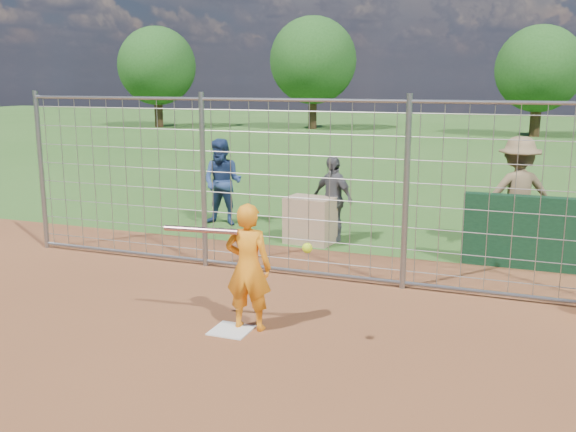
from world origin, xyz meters
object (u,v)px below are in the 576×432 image
at_px(bystander_b, 332,199).
at_px(batter, 248,267).
at_px(equipment_bin, 310,220).
at_px(bystander_a, 223,182).
at_px(bystander_c, 517,194).

bearing_deg(bystander_b, batter, -58.54).
relative_size(batter, equipment_bin, 1.82).
bearing_deg(bystander_b, bystander_a, -163.71).
relative_size(bystander_a, bystander_c, 0.89).
height_order(bystander_c, equipment_bin, bystander_c).
bearing_deg(batter, bystander_a, -65.35).
relative_size(bystander_a, equipment_bin, 2.09).
xyz_separation_m(bystander_a, bystander_b, (2.35, -0.44, -0.09)).
bearing_deg(bystander_c, equipment_bin, -7.98).
bearing_deg(batter, bystander_b, -90.53).
xyz_separation_m(batter, bystander_b, (-0.34, 4.27, 0.02)).
relative_size(batter, bystander_b, 0.97).
bearing_deg(bystander_a, bystander_c, -1.86).
relative_size(bystander_c, equipment_bin, 2.35).
height_order(bystander_b, equipment_bin, bystander_b).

